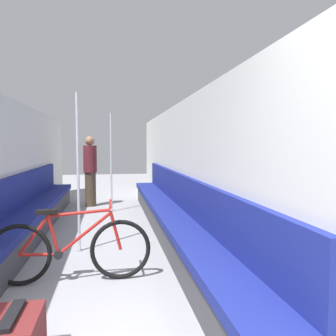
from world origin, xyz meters
TOP-DOWN VIEW (x-y plane):
  - wall_right at (1.32, 3.83)m, footprint 0.10×10.86m
  - bench_seat_row_left at (-1.07, 3.90)m, footprint 0.47×6.85m
  - bench_seat_row_right at (1.07, 3.90)m, footprint 0.47×6.85m
  - bicycle at (-0.24, 2.45)m, footprint 1.61×0.46m
  - grab_pole_near at (-0.25, 3.46)m, footprint 0.08×0.08m
  - grab_pole_far at (0.17, 6.01)m, footprint 0.08×0.08m
  - passenger_standing at (-0.30, 6.70)m, footprint 0.30×0.30m

SIDE VIEW (x-z plane):
  - bench_seat_row_left at x=-1.07m, z-range -0.17..0.77m
  - bench_seat_row_right at x=1.07m, z-range -0.17..0.77m
  - bicycle at x=-0.24m, z-range -0.07..0.74m
  - passenger_standing at x=-0.30m, z-range 0.02..1.62m
  - grab_pole_near at x=-0.25m, z-range -0.03..2.03m
  - grab_pole_far at x=0.17m, z-range -0.03..2.03m
  - wall_right at x=1.32m, z-range 0.00..2.08m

